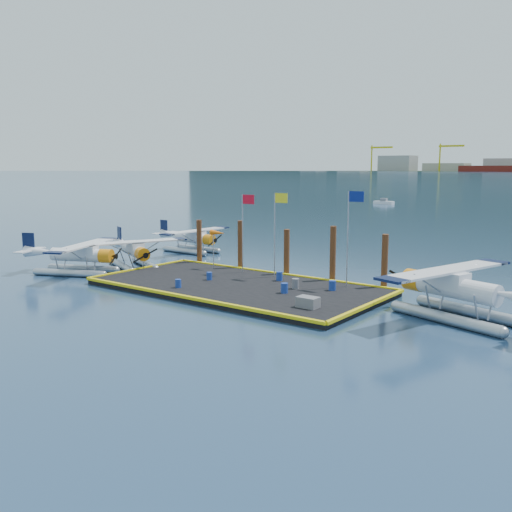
{
  "coord_description": "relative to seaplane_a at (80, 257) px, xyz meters",
  "views": [
    {
      "loc": [
        24.43,
        -30.26,
        8.55
      ],
      "look_at": [
        0.14,
        2.0,
        2.15
      ],
      "focal_mm": 40.0,
      "sensor_mm": 36.0,
      "label": 1
    }
  ],
  "objects": [
    {
      "name": "ground",
      "position": [
        13.56,
        3.03,
        -1.4
      ],
      "size": [
        4000.0,
        4000.0,
        0.0
      ],
      "primitive_type": "plane",
      "color": "navy",
      "rests_on": "ground"
    },
    {
      "name": "dock",
      "position": [
        13.56,
        3.03,
        -1.2
      ],
      "size": [
        20.0,
        10.0,
        0.4
      ],
      "primitive_type": "cube",
      "color": "black",
      "rests_on": "ground"
    },
    {
      "name": "dock_bumpers",
      "position": [
        13.56,
        3.03,
        -0.91
      ],
      "size": [
        20.25,
        10.25,
        0.18
      ],
      "primitive_type": null,
      "color": "#D6C10C",
      "rests_on": "dock"
    },
    {
      "name": "seaplane_a",
      "position": [
        0.0,
        0.0,
        0.0
      ],
      "size": [
        8.38,
        8.8,
        3.22
      ],
      "rotation": [
        0.0,
        0.0,
        -1.15
      ],
      "color": "#9BA2A9",
      "rests_on": "ground"
    },
    {
      "name": "seaplane_b",
      "position": [
        1.35,
        4.41,
        -0.05
      ],
      "size": [
        8.1,
        8.51,
        3.12
      ],
      "rotation": [
        0.0,
        0.0,
        -1.99
      ],
      "color": "#9BA2A9",
      "rests_on": "ground"
    },
    {
      "name": "seaplane_c",
      "position": [
        -0.72,
        13.86,
        -0.09
      ],
      "size": [
        7.7,
        8.48,
        3.02
      ],
      "rotation": [
        0.0,
        0.0,
        -1.6
      ],
      "color": "#9BA2A9",
      "rests_on": "ground"
    },
    {
      "name": "seaplane_d",
      "position": [
        28.0,
        4.4,
        0.21
      ],
      "size": [
        9.69,
        10.4,
        3.71
      ],
      "rotation": [
        0.0,
        0.0,
        1.28
      ],
      "color": "#9BA2A9",
      "rests_on": "ground"
    },
    {
      "name": "drum_0",
      "position": [
        10.99,
        3.01,
        -0.72
      ],
      "size": [
        0.4,
        0.4,
        0.57
      ],
      "primitive_type": "cylinder",
      "color": "navy",
      "rests_on": "dock"
    },
    {
      "name": "drum_1",
      "position": [
        17.75,
        2.7,
        -0.68
      ],
      "size": [
        0.47,
        0.47,
        0.66
      ],
      "primitive_type": "cylinder",
      "color": "navy",
      "rests_on": "dock"
    },
    {
      "name": "drum_2",
      "position": [
        17.6,
        4.25,
        -0.66
      ],
      "size": [
        0.49,
        0.49,
        0.69
      ],
      "primitive_type": "cylinder",
      "color": "slate",
      "rests_on": "dock"
    },
    {
      "name": "drum_3",
      "position": [
        11.08,
        -0.24,
        -0.72
      ],
      "size": [
        0.41,
        0.41,
        0.57
      ],
      "primitive_type": "cylinder",
      "color": "navy",
      "rests_on": "dock"
    },
    {
      "name": "drum_4",
      "position": [
        19.83,
        5.29,
        -0.68
      ],
      "size": [
        0.46,
        0.46,
        0.65
      ],
      "primitive_type": "cylinder",
      "color": "navy",
      "rests_on": "dock"
    },
    {
      "name": "drum_5",
      "position": [
        15.19,
        5.84,
        -0.68
      ],
      "size": [
        0.46,
        0.46,
        0.65
      ],
      "primitive_type": "cylinder",
      "color": "navy",
      "rests_on": "dock"
    },
    {
      "name": "crate",
      "position": [
        20.97,
        0.39,
        -0.69
      ],
      "size": [
        1.25,
        0.83,
        0.62
      ],
      "primitive_type": "cube",
      "color": "slate",
      "rests_on": "dock"
    },
    {
      "name": "flagpole_red",
      "position": [
        11.27,
        6.83,
        2.99
      ],
      "size": [
        1.14,
        0.08,
        6.0
      ],
      "color": "#9998A1",
      "rests_on": "dock"
    },
    {
      "name": "flagpole_yellow",
      "position": [
        14.26,
        6.83,
        3.11
      ],
      "size": [
        1.14,
        0.08,
        6.2
      ],
      "color": "#9998A1",
      "rests_on": "dock"
    },
    {
      "name": "flagpole_blue",
      "position": [
        20.26,
        6.83,
        3.28
      ],
      "size": [
        1.14,
        0.08,
        6.5
      ],
      "color": "#9998A1",
      "rests_on": "dock"
    },
    {
      "name": "windsock",
      "position": [
        8.54,
        6.83,
        1.82
      ],
      "size": [
        1.4,
        0.44,
        3.12
      ],
      "color": "#9998A1",
      "rests_on": "dock"
    },
    {
      "name": "piling_0",
      "position": [
        5.06,
        8.43,
        0.6
      ],
      "size": [
        0.44,
        0.44,
        4.0
      ],
      "primitive_type": "cylinder",
      "color": "#4B2815",
      "rests_on": "ground"
    },
    {
      "name": "piling_1",
      "position": [
        9.56,
        8.43,
        0.7
      ],
      "size": [
        0.44,
        0.44,
        4.2
      ],
      "primitive_type": "cylinder",
      "color": "#4B2815",
      "rests_on": "ground"
    },
    {
      "name": "piling_2",
      "position": [
        14.06,
        8.43,
        0.5
      ],
      "size": [
        0.44,
        0.44,
        3.8
      ],
      "primitive_type": "cylinder",
      "color": "#4B2815",
      "rests_on": "ground"
    },
    {
      "name": "piling_3",
      "position": [
        18.06,
        8.43,
        0.75
      ],
      "size": [
        0.44,
        0.44,
        4.3
      ],
      "primitive_type": "cylinder",
      "color": "#4B2815",
      "rests_on": "ground"
    },
    {
      "name": "piling_4",
      "position": [
        22.06,
        8.43,
        0.6
      ],
      "size": [
        0.44,
        0.44,
        4.0
      ],
      "primitive_type": "cylinder",
      "color": "#4B2815",
      "rests_on": "ground"
    }
  ]
}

